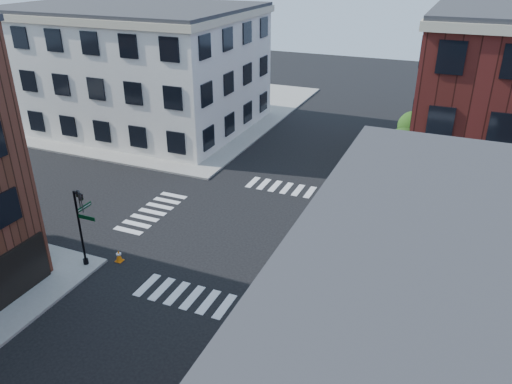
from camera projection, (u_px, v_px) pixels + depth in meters
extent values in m
plane|color=black|center=(248.00, 233.00, 30.85)|extent=(120.00, 120.00, 0.00)
cube|color=gray|center=(152.00, 107.00, 55.61)|extent=(30.00, 30.00, 0.15)
cube|color=silver|center=(135.00, 68.00, 48.40)|extent=(22.00, 16.00, 11.00)
cylinder|color=black|center=(398.00, 178.00, 36.13)|extent=(0.18, 0.18, 1.47)
cylinder|color=black|center=(399.00, 169.00, 35.82)|extent=(0.12, 0.12, 1.47)
sphere|color=#1A3C10|center=(402.00, 147.00, 35.09)|extent=(2.69, 2.69, 2.69)
sphere|color=#1A3C10|center=(405.00, 155.00, 35.15)|extent=(1.85, 1.85, 1.85)
cylinder|color=black|center=(409.00, 152.00, 41.15)|extent=(0.18, 0.18, 1.33)
cylinder|color=black|center=(410.00, 144.00, 40.86)|extent=(0.12, 0.12, 1.33)
sphere|color=#1A3C10|center=(413.00, 126.00, 40.20)|extent=(2.43, 2.43, 2.43)
sphere|color=#1A3C10|center=(415.00, 133.00, 40.24)|extent=(1.67, 1.67, 1.67)
cylinder|color=black|center=(80.00, 230.00, 26.59)|extent=(0.12, 0.12, 4.60)
cylinder|color=black|center=(86.00, 261.00, 27.45)|extent=(0.28, 0.28, 0.30)
cube|color=#053819|center=(86.00, 218.00, 26.02)|extent=(1.10, 0.03, 0.22)
cube|color=#053819|center=(84.00, 207.00, 26.57)|extent=(0.03, 1.10, 0.22)
imported|color=black|center=(82.00, 203.00, 25.85)|extent=(0.22, 0.18, 1.10)
imported|color=black|center=(79.00, 200.00, 26.22)|extent=(0.18, 0.22, 1.10)
cube|color=silver|center=(434.00, 268.00, 23.95)|extent=(5.44, 2.38, 2.90)
cube|color=maroon|center=(432.00, 282.00, 22.97)|extent=(2.06, 0.06, 0.65)
cube|color=maroon|center=(437.00, 256.00, 24.93)|extent=(2.06, 0.06, 0.65)
cube|color=#B6B6B9|center=(360.00, 261.00, 25.44)|extent=(1.89, 2.26, 1.87)
cube|color=black|center=(344.00, 252.00, 25.62)|extent=(0.11, 1.78, 0.84)
cube|color=black|center=(406.00, 288.00, 25.00)|extent=(7.48, 1.00, 0.23)
cylinder|color=black|center=(354.00, 287.00, 25.06)|extent=(0.94, 0.34, 0.93)
cylinder|color=black|center=(363.00, 267.00, 26.68)|extent=(0.94, 0.34, 0.93)
cylinder|color=black|center=(423.00, 304.00, 23.85)|extent=(0.94, 0.34, 0.93)
cylinder|color=black|center=(428.00, 282.00, 25.48)|extent=(0.94, 0.34, 0.93)
cylinder|color=black|center=(474.00, 316.00, 23.05)|extent=(0.94, 0.34, 0.93)
cylinder|color=black|center=(475.00, 292.00, 24.67)|extent=(0.94, 0.34, 0.93)
cube|color=orange|center=(120.00, 261.00, 28.00)|extent=(0.40, 0.40, 0.04)
cone|color=orange|center=(119.00, 256.00, 27.85)|extent=(0.38, 0.38, 0.73)
cylinder|color=white|center=(119.00, 254.00, 27.81)|extent=(0.28, 0.28, 0.08)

